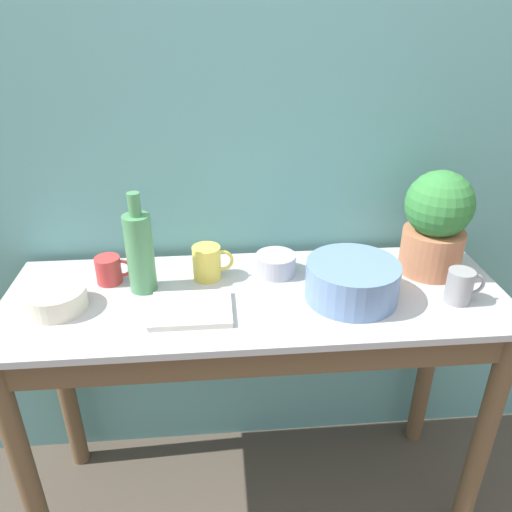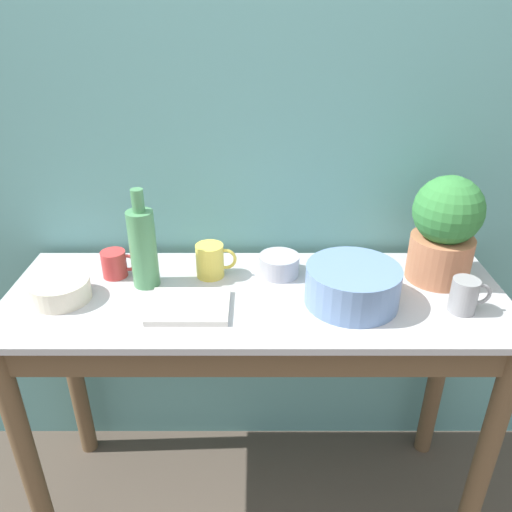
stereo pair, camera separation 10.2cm
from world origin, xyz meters
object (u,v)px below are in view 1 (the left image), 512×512
mug_red (109,270)px  bowl_small_steel (276,264)px  mug_grey (460,286)px  mug_yellow (208,262)px  bowl_small_cream (56,299)px  potted_plant (436,222)px  bowl_wash_large (352,281)px  tray_board (191,309)px  bottle_tall (140,251)px

mug_red → bowl_small_steel: mug_red is taller
mug_red → mug_grey: 0.99m
mug_yellow → mug_red: bearing=-179.7°
mug_yellow → mug_red: size_ratio=1.15×
bowl_small_steel → bowl_small_cream: bowl_small_steel is taller
potted_plant → mug_yellow: potted_plant is taller
bowl_wash_large → mug_grey: size_ratio=2.37×
mug_red → tray_board: (0.24, -0.18, -0.03)m
mug_grey → bowl_small_steel: (-0.48, 0.20, -0.02)m
bowl_wash_large → bowl_small_steel: bearing=140.5°
potted_plant → bowl_small_steel: 0.49m
bowl_small_cream → tray_board: 0.36m
bowl_small_steel → mug_yellow: bearing=-177.1°
bottle_tall → bowl_small_cream: (-0.22, -0.08, -0.09)m
tray_board → bowl_small_cream: bearing=172.4°
tray_board → bottle_tall: bearing=136.7°
mug_grey → bowl_small_cream: (-1.09, 0.06, -0.02)m
bowl_wash_large → tray_board: (-0.44, -0.03, -0.05)m
bowl_small_cream → mug_yellow: bearing=18.1°
mug_red → mug_yellow: bearing=0.3°
potted_plant → mug_grey: 0.21m
bottle_tall → mug_yellow: 0.20m
bottle_tall → mug_red: 0.14m
potted_plant → bowl_wash_large: 0.33m
bowl_wash_large → mug_yellow: size_ratio=2.10×
bottle_tall → tray_board: (0.14, -0.13, -0.11)m
mug_red → bowl_small_cream: 0.18m
tray_board → mug_red: bearing=143.3°
potted_plant → bowl_small_cream: 1.09m
bowl_small_steel → tray_board: size_ratio=0.56×
potted_plant → tray_board: potted_plant is taller
bowl_wash_large → mug_red: 0.70m
potted_plant → mug_red: potted_plant is taller
bottle_tall → mug_grey: bearing=-9.2°
bowl_wash_large → bowl_small_steel: bowl_wash_large is taller
mug_yellow → mug_red: 0.29m
mug_yellow → potted_plant: bearing=-1.2°
mug_red → bowl_small_steel: bearing=1.4°
potted_plant → bowl_small_steel: (-0.47, 0.02, -0.13)m
tray_board → mug_grey: bearing=-0.7°
mug_yellow → bowl_wash_large: bearing=-20.5°
mug_red → bowl_small_cream: (-0.12, -0.13, -0.01)m
mug_red → tray_board: 0.30m
potted_plant → mug_red: size_ratio=2.98×
tray_board → potted_plant: bearing=13.1°
bowl_small_cream → bowl_wash_large: bearing=-1.0°
mug_red → potted_plant: bearing=-0.7°
mug_red → tray_board: mug_red is taller
potted_plant → mug_yellow: size_ratio=2.59×
bowl_small_steel → mug_red: bearing=-178.6°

